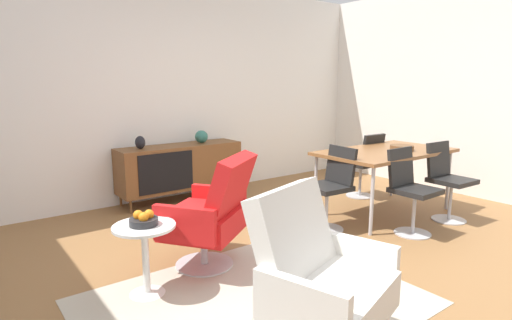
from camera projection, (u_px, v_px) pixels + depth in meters
name	position (u px, v px, depth m)	size (l,w,h in m)	color
ground_plane	(306.00, 257.00, 3.62)	(8.32, 8.32, 0.00)	olive
wall_back	(170.00, 91.00, 5.40)	(6.80, 0.12, 2.80)	white
wall_right	(491.00, 91.00, 5.25)	(0.12, 5.60, 2.80)	white
sideboard	(180.00, 167.00, 5.32)	(1.60, 0.45, 0.72)	brown
vase_cobalt	(201.00, 137.00, 5.44)	(0.17, 0.17, 0.16)	#337266
vase_sculptural_dark	(140.00, 142.00, 4.95)	(0.12, 0.12, 0.16)	black
dining_table	(386.00, 154.00, 4.74)	(1.60, 0.90, 0.74)	brown
wooden_bowl_on_table	(402.00, 148.00, 4.72)	(0.26, 0.26, 0.06)	brown
dining_chair_front_left	(410.00, 188.00, 4.14)	(0.40, 0.43, 0.86)	black
dining_chair_back_right	(365.00, 163.00, 5.43)	(0.41, 0.43, 0.86)	black
dining_chair_near_window	(332.00, 185.00, 4.25)	(0.45, 0.43, 0.86)	black
dining_chair_front_right	(447.00, 178.00, 4.55)	(0.42, 0.44, 0.86)	black
lounge_chair_red	(211.00, 212.00, 3.36)	(0.90, 0.89, 0.95)	red
armchair_black_shell	(319.00, 277.00, 2.24)	(0.84, 0.80, 0.95)	silver
side_table_round	(145.00, 252.00, 2.94)	(0.44, 0.44, 0.52)	white
fruit_bowl	(144.00, 220.00, 2.89)	(0.20, 0.20, 0.11)	#262628
area_rug	(254.00, 302.00, 2.88)	(2.20, 1.70, 0.01)	#B7AD99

